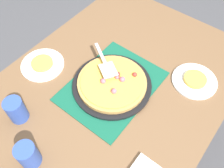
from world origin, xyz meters
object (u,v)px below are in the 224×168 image
pizza (112,82)px  cup_near (16,110)px  plate_near_left (194,81)px  cup_far (28,155)px  plate_far_right (43,65)px  served_slice_right (42,63)px  pizza_pan (112,85)px  served_slice_left (195,79)px  pizza_server (105,63)px

pizza → cup_near: bearing=-30.1°
plate_near_left → cup_far: bearing=-23.7°
plate_far_right → cup_near: bearing=28.1°
plate_far_right → served_slice_right: size_ratio=2.00×
plate_near_left → pizza_pan: bearing=-47.9°
plate_far_right → served_slice_right: bearing=0.0°
pizza → cup_far: bearing=-3.6°
pizza → served_slice_left: pizza is taller
plate_near_left → plate_far_right: size_ratio=1.00×
plate_far_right → cup_near: 0.31m
cup_far → served_slice_right: bearing=-137.7°
plate_near_left → cup_far: (0.75, -0.33, 0.06)m
pizza_pan → cup_far: cup_far is taller
pizza_pan → cup_far: bearing=-3.6°
pizza_pan → pizza_server: size_ratio=1.74×
pizza → plate_far_right: (0.12, -0.36, -0.03)m
cup_near → cup_far: size_ratio=1.00×
pizza_pan → plate_far_right: (0.11, -0.36, -0.01)m
plate_far_right → cup_far: 0.50m
served_slice_left → cup_near: size_ratio=0.92×
served_slice_right → cup_far: cup_far is taller
plate_far_right → cup_near: size_ratio=1.83×
plate_far_right → pizza_pan: bearing=107.5°
served_slice_left → served_slice_right: same height
served_slice_left → cup_far: cup_far is taller
pizza_pan → plate_near_left: pizza_pan is taller
served_slice_right → cup_near: (0.27, 0.14, 0.04)m
plate_near_left → cup_near: bearing=-38.6°
served_slice_right → cup_far: bearing=42.3°
plate_far_right → pizza_server: (-0.17, 0.28, 0.06)m
pizza_server → pizza_pan: bearing=58.4°
served_slice_right → pizza_server: pizza_server is taller
served_slice_right → plate_far_right: bearing=0.0°
pizza → plate_far_right: bearing=-72.4°
plate_far_right → served_slice_left: served_slice_left is taller
cup_far → pizza_server: cup_far is taller
pizza_pan → pizza_server: 0.11m
pizza → cup_near: size_ratio=2.75×
pizza → plate_near_left: bearing=132.0°
plate_far_right → pizza: bearing=107.6°
served_slice_left → served_slice_right: bearing=-59.8°
served_slice_left → cup_near: (0.65, -0.52, 0.04)m
pizza → pizza_server: (-0.05, -0.08, 0.04)m
pizza_pan → cup_near: cup_near is taller
plate_far_right → pizza_server: 0.33m
pizza → plate_near_left: pizza is taller
cup_far → pizza_pan: bearing=176.4°
plate_far_right → served_slice_right: (0.00, 0.00, 0.01)m
served_slice_left → cup_far: (0.75, -0.33, 0.04)m
pizza_server → served_slice_left: bearing=119.9°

